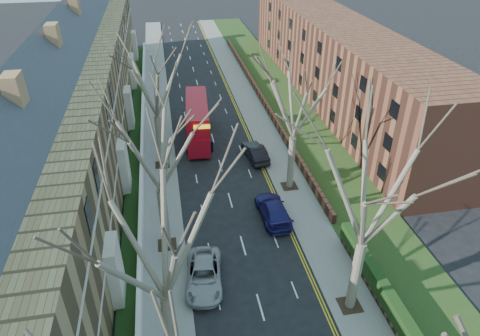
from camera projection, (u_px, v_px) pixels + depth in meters
pavement_left at (157, 119)px, 51.85m from camera, size 3.00×102.00×0.12m
pavement_right at (254, 112)px, 53.71m from camera, size 3.00×102.00×0.12m
terrace_left at (73, 109)px, 41.10m from camera, size 9.70×78.00×13.60m
flats_right at (333, 59)px, 56.26m from camera, size 13.97×54.00×10.00m
front_wall_left at (142, 148)px, 44.60m from camera, size 0.30×78.00×1.00m
grass_verge_right at (288, 109)px, 54.37m from camera, size 6.00×102.00×0.06m
tree_left_mid at (157, 234)px, 19.29m from camera, size 10.50×10.50×14.71m
tree_left_far at (155, 139)px, 27.83m from camera, size 10.15×10.15×14.22m
tree_left_dist at (152, 73)px, 37.71m from camera, size 10.50×10.50×14.71m
tree_right_mid at (373, 184)px, 22.73m from camera, size 10.50×10.50×14.71m
tree_right_far at (296, 93)px, 34.62m from camera, size 10.15×10.15×14.22m
double_decker_bus at (198, 122)px, 46.57m from camera, size 3.15×10.29×4.27m
car_left_far at (204, 275)px, 29.12m from camera, size 3.04×5.54×1.47m
car_right_near at (273, 210)px, 35.25m from camera, size 2.31×5.43×1.56m
car_right_mid at (271, 207)px, 35.86m from camera, size 1.78×3.84×1.28m
car_right_far at (255, 152)px, 43.51m from camera, size 2.16×4.86×1.55m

